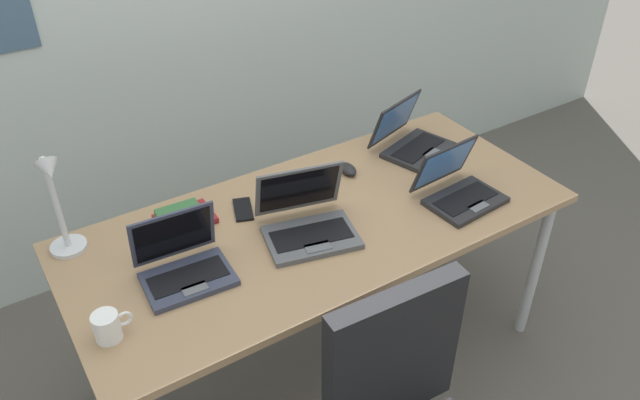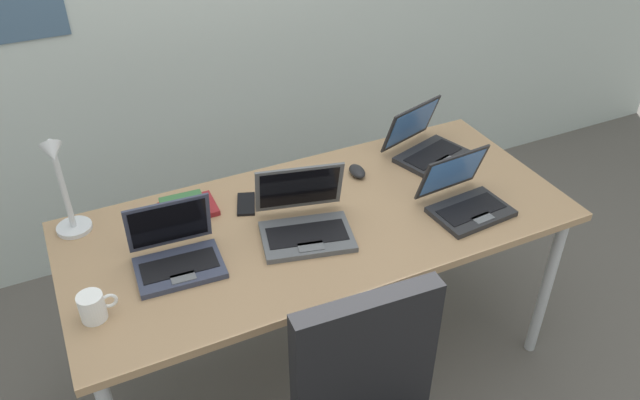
{
  "view_description": "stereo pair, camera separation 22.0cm",
  "coord_description": "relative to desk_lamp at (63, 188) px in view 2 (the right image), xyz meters",
  "views": [
    {
      "loc": [
        -0.97,
        -1.52,
        2.1
      ],
      "look_at": [
        0.0,
        0.0,
        0.82
      ],
      "focal_mm": 35.44,
      "sensor_mm": 36.0,
      "label": 1
    },
    {
      "loc": [
        -0.77,
        -1.62,
        2.1
      ],
      "look_at": [
        0.0,
        0.0,
        0.82
      ],
      "focal_mm": 35.44,
      "sensor_mm": 36.0,
      "label": 2
    }
  ],
  "objects": [
    {
      "name": "ground_plane",
      "position": [
        0.8,
        -0.28,
        -0.94
      ],
      "size": [
        12.0,
        12.0,
        0.0
      ],
      "primitive_type": "plane",
      "color": "#56514C"
    },
    {
      "name": "desk",
      "position": [
        0.8,
        -0.28,
        -0.25
      ],
      "size": [
        1.8,
        0.8,
        0.74
      ],
      "color": "#9E7A56",
      "rests_on": "ground_plane"
    },
    {
      "name": "desk_lamp",
      "position": [
        0.0,
        0.0,
        0.0
      ],
      "size": [
        0.12,
        0.18,
        0.4
      ],
      "color": "silver",
      "rests_on": "desk"
    },
    {
      "name": "laptop_front_left",
      "position": [
        1.38,
        -0.07,
        -0.15
      ],
      "size": [
        0.35,
        0.33,
        0.21
      ],
      "color": "#232326",
      "rests_on": "desk"
    },
    {
      "name": "laptop_far_corner",
      "position": [
        0.28,
        -0.3,
        -0.15
      ],
      "size": [
        0.29,
        0.24,
        0.21
      ],
      "color": "#33384C",
      "rests_on": "desk"
    },
    {
      "name": "laptop_mid_desk",
      "position": [
        0.72,
        -0.32,
        -0.15
      ],
      "size": [
        0.36,
        0.34,
        0.22
      ],
      "color": "#515459",
      "rests_on": "desk"
    },
    {
      "name": "laptop_near_lamp",
      "position": [
        1.3,
        -0.45,
        -0.16
      ],
      "size": [
        0.29,
        0.27,
        0.2
      ],
      "color": "#232326",
      "rests_on": "desk"
    },
    {
      "name": "computer_mouse",
      "position": [
        1.05,
        -0.08,
        -0.18
      ],
      "size": [
        0.06,
        0.1,
        0.03
      ],
      "primitive_type": "ellipsoid",
      "rotation": [
        0.0,
        0.0,
        -0.09
      ],
      "color": "black",
      "rests_on": "desk"
    },
    {
      "name": "cell_phone",
      "position": [
        0.59,
        -0.09,
        -0.19
      ],
      "size": [
        0.11,
        0.15,
        0.01
      ],
      "primitive_type": "cube",
      "rotation": [
        0.0,
        0.0,
        -0.35
      ],
      "color": "black",
      "rests_on": "desk"
    },
    {
      "name": "book_stack",
      "position": [
        0.38,
        -0.04,
        -0.17
      ],
      "size": [
        0.2,
        0.15,
        0.06
      ],
      "color": "maroon",
      "rests_on": "desk"
    },
    {
      "name": "coffee_mug",
      "position": [
        -0.0,
        -0.43,
        -0.15
      ],
      "size": [
        0.11,
        0.08,
        0.09
      ],
      "color": "white",
      "rests_on": "desk"
    }
  ]
}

